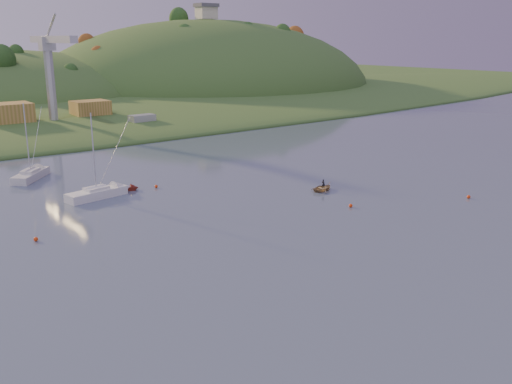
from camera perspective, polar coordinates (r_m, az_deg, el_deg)
hill_right at (r=257.58m, az=-4.82°, el=10.16°), size 150.00×130.00×60.00m
hilltop_house at (r=256.86m, az=-4.99°, el=17.60°), size 9.00×7.00×6.45m
wharf at (r=152.54m, az=-18.66°, el=6.45°), size 42.00×16.00×2.40m
shed_west at (r=149.44m, az=-23.64°, el=7.20°), size 11.00×8.00×4.80m
shed_east at (r=156.71m, az=-16.23°, el=8.03°), size 9.00×7.00×4.00m
dock_crane at (r=146.80m, az=-19.85°, el=12.32°), size 3.20×28.00×20.30m
sailboat_near at (r=99.51m, az=-21.61°, el=1.63°), size 7.86×8.44×12.33m
sailboat_far at (r=84.80m, az=-15.66°, el=-0.07°), size 9.15×4.09×12.25m
canoe at (r=86.41m, az=6.73°, el=0.41°), size 4.30×3.48×0.79m
paddler at (r=86.33m, az=6.74°, el=0.63°), size 0.46×0.60×1.47m
red_tender at (r=88.09m, az=-12.60°, el=0.35°), size 4.14×2.27×1.34m
work_vessel at (r=145.87m, az=-11.29°, el=6.64°), size 15.07×6.39×3.78m
buoy_0 at (r=87.07m, az=20.50°, el=-0.45°), size 0.50×0.50×0.50m
buoy_1 at (r=78.34m, az=9.45°, el=-1.35°), size 0.50×0.50×0.50m
buoy_2 at (r=69.25m, az=-21.16°, el=-4.42°), size 0.50×0.50×0.50m
buoy_3 at (r=88.62m, az=-9.95°, el=0.56°), size 0.50×0.50×0.50m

